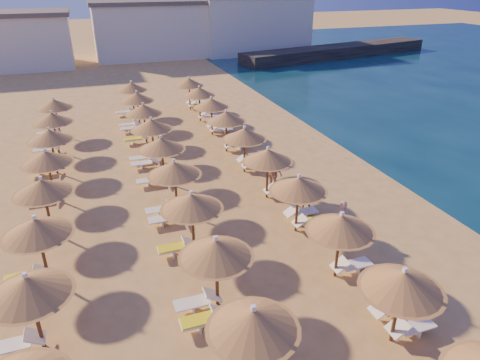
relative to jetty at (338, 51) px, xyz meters
name	(u,v)px	position (x,y,z in m)	size (l,w,h in m)	color
ground	(250,251)	(-27.86, -39.31, -0.75)	(220.00, 220.00, 0.00)	tan
jetty	(338,51)	(0.00, 0.00, 0.00)	(30.00, 4.00, 1.50)	black
hotel_blocks	(153,30)	(-24.16, 7.52, 2.95)	(47.86, 10.72, 8.10)	silver
parasol_row_east	(268,156)	(-25.37, -35.14, 1.53)	(2.54, 36.28, 2.79)	brown
parasol_row_west	(174,169)	(-30.03, -35.14, 1.53)	(2.54, 36.28, 2.79)	brown
parasol_row_inland	(45,172)	(-35.64, -33.46, 1.53)	(2.54, 26.16, 2.79)	brown
loungers	(190,201)	(-29.32, -34.90, -0.41)	(13.28, 35.22, 0.66)	white
beachgoer_a	(341,219)	(-23.73, -39.53, 0.09)	(0.62, 0.40, 1.69)	tan
beachgoer_b	(308,198)	(-24.11, -37.16, 0.02)	(0.74, 0.58, 1.53)	tan
beachgoer_c	(273,173)	(-24.73, -34.37, 0.17)	(1.08, 0.45, 1.84)	tan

